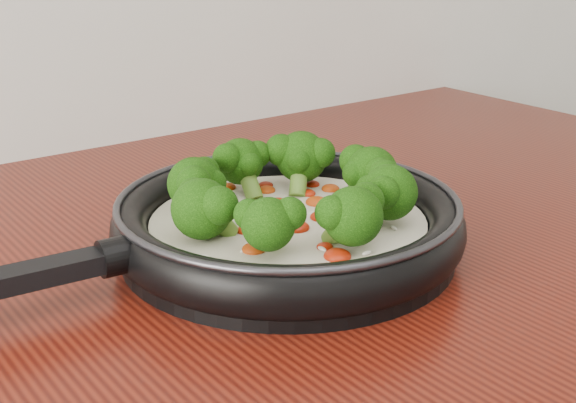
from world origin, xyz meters
TOP-DOWN VIEW (x-y plane):
  - skillet at (0.11, 1.05)m, footprint 0.51×0.35m

SIDE VIEW (x-z plane):
  - skillet at x=0.11m, z-range 0.89..0.98m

